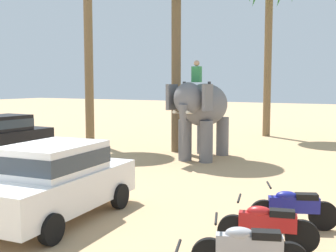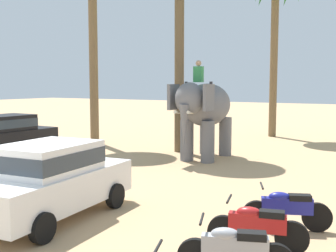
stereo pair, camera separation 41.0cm
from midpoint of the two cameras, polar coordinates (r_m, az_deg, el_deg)
ground_plane at (r=10.14m, az=-22.73°, el=-11.94°), size 120.00×120.00×0.00m
car_sedan_foreground at (r=9.74m, az=-15.99°, el=-6.78°), size 2.17×4.24×1.70m
car_parked_far_side at (r=18.91m, az=-21.93°, el=-1.00°), size 1.92×4.12×1.70m
elephant_with_mahout at (r=16.91m, az=3.94°, el=2.27°), size 1.71×3.90×3.88m
motorcycle_mid_row at (r=6.88m, az=9.05°, el=-15.96°), size 1.72×0.82×0.94m
motorcycle_fourth_in_row at (r=8.01m, az=11.70°, el=-12.86°), size 1.77×0.68×0.94m
motorcycle_far_in_row at (r=9.20m, az=15.25°, el=-10.49°), size 1.70×0.86×0.94m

